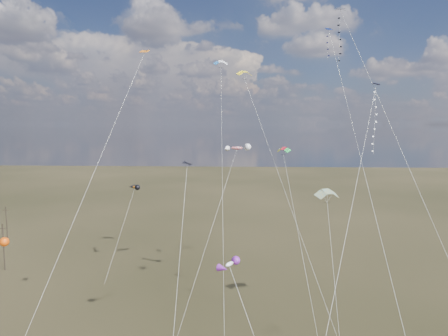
{
  "coord_description": "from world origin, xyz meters",
  "views": [
    {
      "loc": [
        2.62,
        -33.67,
        24.63
      ],
      "look_at": [
        0.0,
        18.0,
        19.0
      ],
      "focal_mm": 32.0,
      "sensor_mm": 36.0,
      "label": 1
    }
  ],
  "objects_px": {
    "diamond_black_high": "(348,54)",
    "utility_pole_far": "(7,225)",
    "utility_pole_near": "(4,247)",
    "parafoil_yellow": "(245,73)"
  },
  "relations": [
    {
      "from": "parafoil_yellow",
      "to": "diamond_black_high",
      "type": "bearing_deg",
      "value": -50.3
    },
    {
      "from": "utility_pole_near",
      "to": "utility_pole_far",
      "type": "distance_m",
      "value": 16.12
    },
    {
      "from": "utility_pole_near",
      "to": "diamond_black_high",
      "type": "bearing_deg",
      "value": -19.24
    },
    {
      "from": "diamond_black_high",
      "to": "utility_pole_far",
      "type": "bearing_deg",
      "value": 151.82
    },
    {
      "from": "utility_pole_near",
      "to": "utility_pole_far",
      "type": "relative_size",
      "value": 1.0
    },
    {
      "from": "utility_pole_near",
      "to": "utility_pole_far",
      "type": "bearing_deg",
      "value": 119.74
    },
    {
      "from": "utility_pole_near",
      "to": "parafoil_yellow",
      "type": "distance_m",
      "value": 49.59
    },
    {
      "from": "utility_pole_near",
      "to": "diamond_black_high",
      "type": "distance_m",
      "value": 61.92
    },
    {
      "from": "diamond_black_high",
      "to": "parafoil_yellow",
      "type": "xyz_separation_m",
      "value": [
        -11.32,
        13.64,
        -0.3
      ]
    },
    {
      "from": "utility_pole_far",
      "to": "parafoil_yellow",
      "type": "relative_size",
      "value": 0.24
    }
  ]
}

